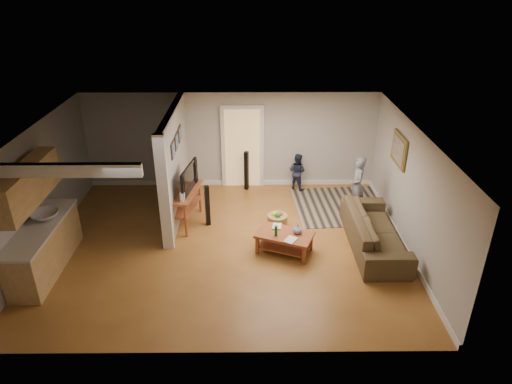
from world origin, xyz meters
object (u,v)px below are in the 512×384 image
speaker_left (207,206)px  toy_basket (277,220)px  sofa (373,246)px  toddler (296,189)px  child (354,212)px  speaker_right (247,171)px  tv_console (185,194)px  coffee_table (285,237)px

speaker_left → toy_basket: 1.61m
sofa → toy_basket: (-1.98, 0.81, 0.17)m
speaker_left → toy_basket: speaker_left is taller
toy_basket → toddler: toddler is taller
child → speaker_left: bearing=-78.7°
toddler → child: bearing=169.2°
speaker_right → toddler: size_ratio=1.07×
speaker_left → toy_basket: bearing=-22.4°
toy_basket → sofa: bearing=-22.2°
speaker_right → toy_basket: 2.12m
tv_console → toy_basket: bearing=5.1°
tv_console → speaker_right: tv_console is taller
sofa → toy_basket: bearing=67.5°
sofa → tv_console: 4.21m
coffee_table → child: child is taller
speaker_left → speaker_right: bearing=46.7°
coffee_table → child: (1.78, 1.69, -0.34)m
tv_console → child: 4.04m
child → toddler: bearing=-133.1°
tv_console → toddler: tv_console is taller
speaker_left → speaker_right: size_ratio=0.92×
coffee_table → tv_console: size_ratio=0.93×
speaker_right → toddler: bearing=18.1°
child → sofa: bearing=5.2°
speaker_left → coffee_table: bearing=-52.0°
toddler → coffee_table: bearing=114.6°
coffee_table → speaker_left: bearing=146.5°
tv_console → sofa: bearing=-3.8°
tv_console → speaker_right: size_ratio=1.31×
child → coffee_table: bearing=-44.7°
speaker_right → toy_basket: size_ratio=2.35×
sofa → toddler: toddler is taller
toy_basket → speaker_right: bearing=109.9°
toy_basket → child: (1.89, 0.68, -0.17)m
sofa → child: size_ratio=1.79×
child → toddler: size_ratio=1.42×
sofa → speaker_right: size_ratio=2.38×
coffee_table → speaker_right: bearing=105.5°
tv_console → child: bearing=17.3°
toddler → tv_console: bearing=68.1°
sofa → coffee_table: coffee_table is taller
speaker_right → child: bearing=-8.1°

